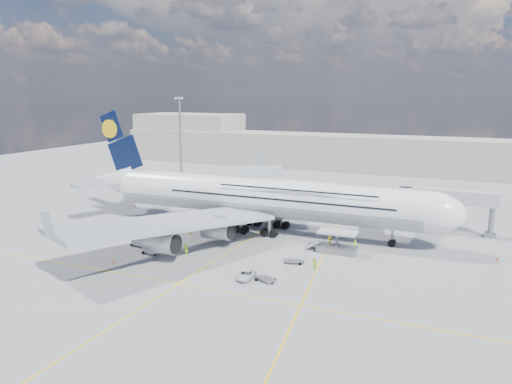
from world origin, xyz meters
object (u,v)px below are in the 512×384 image
at_px(crew_nose, 355,245).
at_px(dolly_row_c, 151,252).
at_px(cargo_loader, 336,245).
at_px(light_mast, 180,140).
at_px(jet_bridge, 428,199).
at_px(crew_tug, 186,250).
at_px(dolly_nose_far, 266,279).
at_px(crew_van, 330,242).
at_px(baggage_tug, 164,244).
at_px(dolly_back, 150,226).
at_px(dolly_row_b, 139,240).
at_px(airliner, 263,197).
at_px(crew_wing, 192,230).
at_px(cone_wing_left_outer, 255,201).
at_px(cone_wing_right_outer, 114,262).
at_px(cone_nose, 497,259).
at_px(service_van, 246,275).
at_px(cone_tail, 134,206).
at_px(catering_truck_inner, 255,205).
at_px(dolly_nose_near, 294,261).
at_px(cone_wing_left_inner, 254,216).
at_px(dolly_row_a, 144,240).
at_px(crew_loader, 314,265).
at_px(cone_wing_right_inner, 190,233).

bearing_deg(crew_nose, dolly_row_c, -167.63).
bearing_deg(cargo_loader, dolly_row_c, -154.66).
bearing_deg(cargo_loader, crew_nose, 44.46).
xyz_separation_m(light_mast, crew_nose, (59.48, -39.49, -12.33)).
distance_m(jet_bridge, crew_tug, 46.63).
height_order(dolly_nose_far, crew_van, crew_van).
bearing_deg(baggage_tug, dolly_back, 146.74).
height_order(dolly_row_b, dolly_nose_far, dolly_row_b).
bearing_deg(airliner, crew_wing, -146.48).
bearing_deg(cone_wing_left_outer, dolly_row_c, -89.62).
bearing_deg(cone_wing_right_outer, dolly_nose_far, 5.74).
xyz_separation_m(dolly_nose_far, cone_nose, (30.87, 23.49, -0.09)).
relative_size(light_mast, baggage_tug, 7.78).
distance_m(service_van, crew_nose, 23.02).
relative_size(jet_bridge, cargo_loader, 2.20).
xyz_separation_m(cone_nose, cone_tail, (-77.37, 7.54, 0.05)).
bearing_deg(crew_tug, catering_truck_inner, 110.37).
relative_size(dolly_nose_near, crew_van, 1.72).
height_order(cargo_loader, dolly_nose_near, cargo_loader).
distance_m(dolly_row_b, dolly_nose_far, 27.53).
xyz_separation_m(catering_truck_inner, cone_nose, (48.87, -13.70, -1.46)).
height_order(crew_nose, cone_wing_left_inner, crew_nose).
height_order(cargo_loader, dolly_row_a, cargo_loader).
xyz_separation_m(crew_loader, cone_wing_right_outer, (-30.29, -9.46, -0.73)).
bearing_deg(service_van, airliner, 101.80).
bearing_deg(crew_wing, crew_tug, -148.11).
height_order(service_van, cone_wing_right_outer, service_van).
bearing_deg(crew_nose, dolly_nose_far, -128.49).
height_order(airliner, crew_van, airliner).
relative_size(crew_loader, crew_van, 0.97).
distance_m(dolly_row_c, cone_wing_right_inner, 12.92).
xyz_separation_m(jet_bridge, dolly_row_c, (-41.23, -31.42, -6.51)).
bearing_deg(service_van, cone_wing_right_inner, 133.55).
bearing_deg(jet_bridge, light_mast, 160.98).
height_order(airliner, cone_tail, airliner).
distance_m(dolly_nose_near, cone_tail, 52.52).
xyz_separation_m(airliner, cargo_loader, (16.56, -7.11, -5.62)).
bearing_deg(cone_wing_left_outer, cone_wing_right_outer, -92.85).
bearing_deg(airliner, catering_truck_inner, 119.19).
distance_m(dolly_row_c, crew_nose, 34.80).
distance_m(dolly_row_a, crew_van, 33.40).
bearing_deg(crew_wing, dolly_row_c, -175.21).
distance_m(crew_van, cone_wing_right_outer, 36.45).
bearing_deg(cone_wing_right_inner, cone_wing_right_outer, -97.77).
xyz_separation_m(airliner, dolly_nose_far, (10.69, -24.10, -6.52)).
bearing_deg(cone_wing_right_outer, crew_loader, 17.35).
xyz_separation_m(jet_bridge, cone_wing_right_outer, (-44.01, -37.57, -6.62)).
height_order(cargo_loader, crew_nose, cargo_loader).
height_order(light_mast, catering_truck_inner, light_mast).
bearing_deg(dolly_nose_near, dolly_row_b, 170.45).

